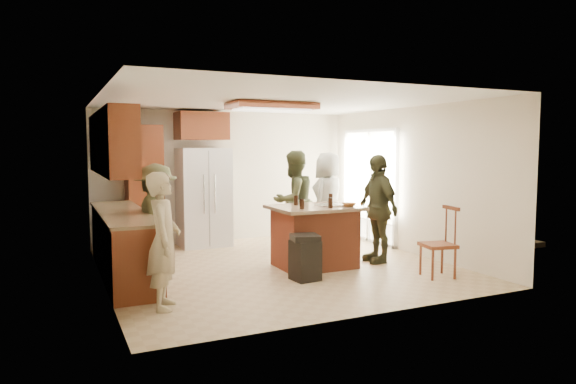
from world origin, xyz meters
name	(u,v)px	position (x,y,z in m)	size (l,w,h in m)	color
room_shell	(432,191)	(4.37, 1.64, 0.87)	(8.00, 5.20, 5.00)	tan
person_front_left	(164,241)	(-1.97, -1.32, 0.77)	(0.56, 0.41, 1.55)	tan
person_behind_left	(294,201)	(0.75, 1.00, 0.88)	(0.86, 0.53, 1.76)	#333921
person_behind_right	(328,199)	(1.52, 1.14, 0.86)	(0.84, 0.55, 1.73)	#989890
person_side_right	(378,208)	(1.58, -0.34, 0.85)	(1.00, 0.51, 1.71)	#363720
person_counter	(156,220)	(-1.77, 0.20, 0.79)	(1.03, 0.48, 1.59)	#424327
left_cabinetry	(119,209)	(-2.24, 0.40, 0.96)	(0.64, 3.00, 2.30)	maroon
back_wall_units	(159,172)	(-1.33, 2.20, 1.38)	(1.80, 0.60, 2.45)	maroon
refrigerator	(204,197)	(-0.55, 2.12, 0.90)	(0.90, 0.76, 1.80)	white
kitchen_island	(315,236)	(0.51, -0.24, 0.47)	(1.28, 1.03, 0.93)	brown
island_items	(331,204)	(0.73, -0.34, 0.97)	(0.98, 0.70, 0.15)	silver
trash_bin	(305,257)	(0.03, -0.88, 0.32)	(0.43, 0.43, 0.63)	black
spindle_chair	(439,245)	(1.81, -1.51, 0.45)	(0.49, 0.49, 0.99)	maroon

